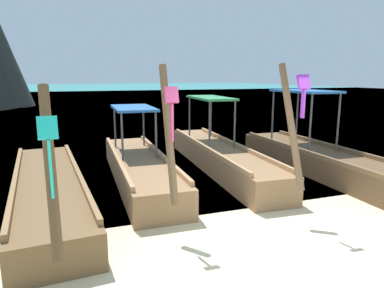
{
  "coord_description": "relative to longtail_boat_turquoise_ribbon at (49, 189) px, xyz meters",
  "views": [
    {
      "loc": [
        -2.72,
        -3.48,
        2.5
      ],
      "look_at": [
        0.0,
        4.12,
        0.93
      ],
      "focal_mm": 32.58,
      "sensor_mm": 36.0,
      "label": 1
    }
  ],
  "objects": [
    {
      "name": "ground",
      "position": [
        3.18,
        -3.72,
        -0.29
      ],
      "size": [
        120.0,
        120.0,
        0.0
      ],
      "primitive_type": "plane",
      "color": "beige"
    },
    {
      "name": "sea_water",
      "position": [
        3.18,
        58.4,
        -0.28
      ],
      "size": [
        120.0,
        120.0,
        0.0
      ],
      "primitive_type": "plane",
      "color": "teal",
      "rests_on": "ground"
    },
    {
      "name": "longtail_boat_turquoise_ribbon",
      "position": [
        0.0,
        0.0,
        0.0
      ],
      "size": [
        1.67,
        6.65,
        2.42
      ],
      "color": "brown",
      "rests_on": "ground"
    },
    {
      "name": "longtail_boat_pink_ribbon",
      "position": [
        2.0,
        0.85,
        0.07
      ],
      "size": [
        1.28,
        6.06,
        2.7
      ],
      "color": "olive",
      "rests_on": "ground"
    },
    {
      "name": "longtail_boat_violet_ribbon",
      "position": [
        4.28,
        1.24,
        0.08
      ],
      "size": [
        1.36,
        7.05,
        2.74
      ],
      "color": "olive",
      "rests_on": "ground"
    },
    {
      "name": "longtail_boat_blue_ribbon",
      "position": [
        6.66,
        0.15,
        0.07
      ],
      "size": [
        1.36,
        6.43,
        2.34
      ],
      "color": "brown",
      "rests_on": "ground"
    }
  ]
}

